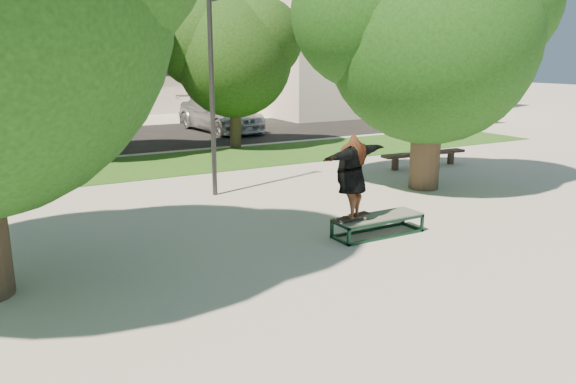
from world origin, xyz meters
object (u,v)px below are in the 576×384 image
lamppost (211,65)px  bench (424,155)px  car_dark (11,130)px  car_grey (35,127)px  grind_box (378,225)px  car_silver_b (220,114)px  tree_right (428,25)px

lamppost → bench: bearing=1.5°
lamppost → car_dark: size_ratio=1.42×
car_grey → grind_box: bearing=-67.0°
lamppost → car_grey: lamppost is taller
car_grey → car_silver_b: bearing=11.7°
tree_right → lamppost: bearing=158.7°
lamppost → grind_box: bearing=-71.7°
lamppost → grind_box: size_ratio=3.39×
tree_right → grind_box: tree_right is taller
tree_right → car_dark: 15.29m
car_dark → grind_box: bearing=-75.4°
grind_box → car_silver_b: size_ratio=0.33×
tree_right → car_grey: (-7.92, 12.47, -3.37)m
lamppost → car_silver_b: size_ratio=1.12×
lamppost → car_silver_b: bearing=66.6°
lamppost → car_grey: 11.24m
grind_box → car_silver_b: 16.19m
tree_right → bench: 4.76m
tree_right → car_silver_b: (-0.03, 13.21, -3.30)m
bench → car_silver_b: (-2.14, 11.10, 0.41)m
grind_box → car_silver_b: bearing=77.9°
grind_box → car_dark: car_dark is taller
car_grey → car_silver_b: size_ratio=0.95×
car_dark → bench: bearing=-47.9°
tree_right → car_dark: (-8.76, 12.07, -3.38)m
lamppost → car_dark: 11.13m
lamppost → bench: lamppost is taller
lamppost → car_silver_b: (4.89, 11.29, -2.36)m
car_grey → car_silver_b: 7.92m
grind_box → car_dark: 15.64m
car_grey → car_silver_b: (7.89, 0.74, 0.07)m
lamppost → bench: (7.03, 0.19, -2.77)m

